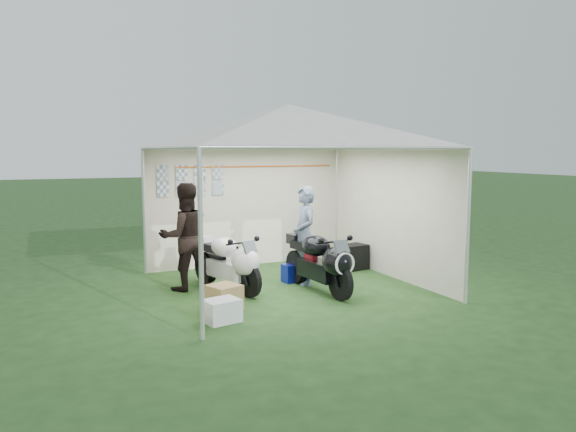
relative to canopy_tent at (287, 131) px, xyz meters
name	(u,v)px	position (x,y,z in m)	size (l,w,h in m)	color
ground	(288,287)	(0.00, -0.03, -2.58)	(80.00, 80.00, 0.00)	#1F3E19
canopy_tent	(287,131)	(0.00, 0.00, 0.00)	(5.66, 5.66, 3.00)	silver
motorcycle_white	(230,261)	(-0.97, 0.09, -2.08)	(0.75, 1.75, 0.88)	black
motorcycle_black	(321,261)	(0.33, -0.59, -2.06)	(0.52, 1.88, 0.93)	black
paddock_stand	(295,273)	(0.25, 0.26, -2.42)	(0.41, 0.26, 0.31)	#1321C2
person_dark_jacket	(185,237)	(-1.61, 0.47, -1.70)	(0.85, 0.66, 1.74)	black
person_blue_jacket	(305,235)	(0.34, 0.04, -1.74)	(0.61, 0.40, 1.67)	slate
equipment_box	(353,257)	(1.70, 0.74, -2.34)	(0.48, 0.38, 0.48)	black
crate_0	(222,311)	(-1.58, -1.45, -2.42)	(0.45, 0.35, 0.30)	silver
crate_1	(224,297)	(-1.38, -0.93, -2.39)	(0.41, 0.41, 0.36)	olive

